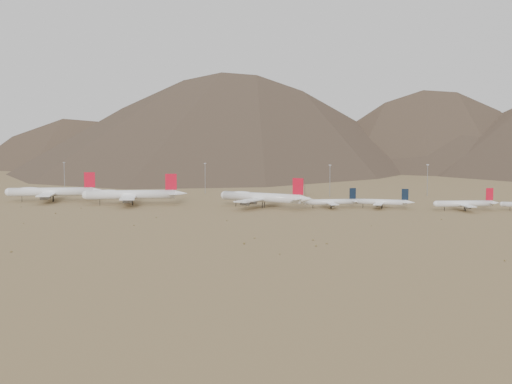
% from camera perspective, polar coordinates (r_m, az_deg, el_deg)
% --- Properties ---
extents(ground, '(3000.00, 3000.00, 0.00)m').
position_cam_1_polar(ground, '(471.58, -1.87, -1.50)').
color(ground, '#987C4E').
rests_on(ground, ground).
extents(mountain_ridge, '(4400.00, 1000.00, 300.00)m').
position_cam_1_polar(mountain_ridge, '(1364.89, 6.31, 9.00)').
color(mountain_ridge, brown).
rests_on(mountain_ridge, ground).
extents(widebody_west, '(71.23, 56.47, 21.80)m').
position_cam_1_polar(widebody_west, '(551.02, -16.03, 0.03)').
color(widebody_west, white).
rests_on(widebody_west, ground).
extents(widebody_centre, '(71.90, 57.10, 22.08)m').
position_cam_1_polar(widebody_centre, '(513.23, -9.95, -0.19)').
color(widebody_centre, white).
rests_on(widebody_centre, ground).
extents(widebody_east, '(68.91, 54.96, 21.36)m').
position_cam_1_polar(widebody_east, '(487.39, 0.51, -0.42)').
color(widebody_east, white).
rests_on(widebody_east, ground).
extents(narrowbody_a, '(39.71, 29.66, 13.68)m').
position_cam_1_polar(narrowbody_a, '(487.90, 6.07, -0.79)').
color(narrowbody_a, white).
rests_on(narrowbody_a, ground).
extents(narrowbody_b, '(41.80, 30.21, 13.81)m').
position_cam_1_polar(narrowbody_b, '(490.90, 10.09, -0.79)').
color(narrowbody_b, white).
rests_on(narrowbody_b, ground).
extents(narrowbody_c, '(44.26, 32.78, 15.00)m').
position_cam_1_polar(narrowbody_c, '(489.52, 16.42, -0.89)').
color(narrowbody_c, white).
rests_on(narrowbody_c, ground).
extents(control_tower, '(8.00, 8.00, 12.00)m').
position_cam_1_polar(control_tower, '(583.94, 3.53, 0.26)').
color(control_tower, gray).
rests_on(control_tower, ground).
extents(mast_far_west, '(2.00, 0.60, 25.70)m').
position_cam_1_polar(mast_far_west, '(637.77, -15.08, 1.30)').
color(mast_far_west, gray).
rests_on(mast_far_west, ground).
extents(mast_west, '(2.00, 0.60, 25.70)m').
position_cam_1_polar(mast_west, '(600.68, -4.09, 1.24)').
color(mast_west, gray).
rests_on(mast_west, ground).
extents(mast_centre, '(2.00, 0.60, 25.70)m').
position_cam_1_polar(mast_centre, '(573.58, 5.93, 1.05)').
color(mast_centre, gray).
rests_on(mast_centre, ground).
extents(mast_east, '(2.00, 0.60, 25.70)m').
position_cam_1_polar(mast_east, '(592.11, 13.55, 1.06)').
color(mast_east, gray).
rests_on(mast_east, ground).
extents(desert_scrub, '(428.61, 184.64, 0.93)m').
position_cam_1_polar(desert_scrub, '(351.40, -2.79, -3.67)').
color(desert_scrub, brown).
rests_on(desert_scrub, ground).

